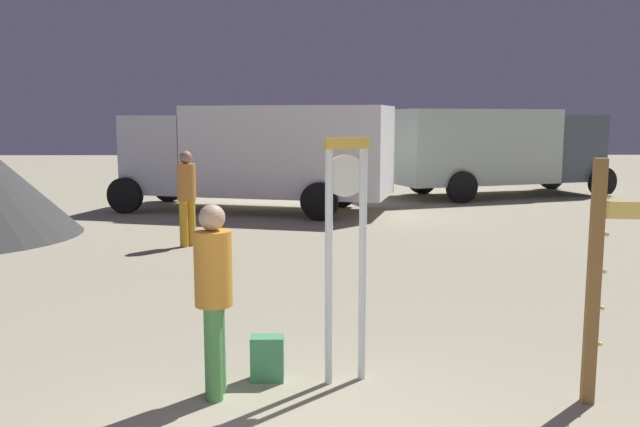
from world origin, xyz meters
name	(u,v)px	position (x,y,z in m)	size (l,w,h in m)	color
standing_clock	(346,237)	(0.33, 2.25, 1.34)	(0.41, 0.21, 2.23)	white
arrow_sign	(635,250)	(2.66, 1.69, 1.33)	(0.92, 0.32, 2.08)	olive
person_near_clock	(214,291)	(-0.81, 1.91, 0.94)	(0.32, 0.32, 1.68)	#4A8F4A
backpack	(267,358)	(-0.39, 2.27, 0.20)	(0.30, 0.23, 0.42)	#458E5C
person_distant	(187,193)	(-2.30, 8.82, 1.00)	(0.34, 0.34, 1.80)	gold
box_truck_near	(261,152)	(-1.26, 13.66, 1.52)	(7.38, 4.22, 2.69)	white
box_truck_far	(493,147)	(5.63, 16.93, 1.51)	(7.24, 4.49, 2.65)	silver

